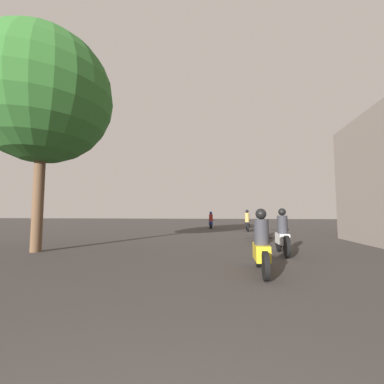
# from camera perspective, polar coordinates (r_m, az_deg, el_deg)

# --- Properties ---
(motorcycle_yellow) EXTENTS (0.60, 1.90, 1.43)m
(motorcycle_yellow) POSITION_cam_1_polar(r_m,az_deg,el_deg) (6.03, 15.14, -11.72)
(motorcycle_yellow) COLOR black
(motorcycle_yellow) RESTS_ON ground_plane
(motorcycle_white) EXTENTS (0.60, 1.96, 1.48)m
(motorcycle_white) POSITION_cam_1_polar(r_m,az_deg,el_deg) (8.89, 19.43, -9.15)
(motorcycle_white) COLOR black
(motorcycle_white) RESTS_ON ground_plane
(motorcycle_orange) EXTENTS (0.60, 2.03, 1.50)m
(motorcycle_orange) POSITION_cam_1_polar(r_m,az_deg,el_deg) (12.16, 14.84, -7.95)
(motorcycle_orange) COLOR black
(motorcycle_orange) RESTS_ON ground_plane
(motorcycle_silver) EXTENTS (0.60, 2.14, 1.57)m
(motorcycle_silver) POSITION_cam_1_polar(r_m,az_deg,el_deg) (14.93, 15.18, -7.21)
(motorcycle_silver) COLOR black
(motorcycle_silver) RESTS_ON ground_plane
(motorcycle_black) EXTENTS (0.60, 1.96, 1.58)m
(motorcycle_black) POSITION_cam_1_polar(r_m,az_deg,el_deg) (19.62, 12.16, -6.62)
(motorcycle_black) COLOR black
(motorcycle_black) RESTS_ON ground_plane
(motorcycle_blue) EXTENTS (0.60, 1.95, 1.47)m
(motorcycle_blue) POSITION_cam_1_polar(r_m,az_deg,el_deg) (22.28, 4.23, -6.58)
(motorcycle_blue) COLOR black
(motorcycle_blue) RESTS_ON ground_plane
(street_tree) EXTENTS (4.83, 4.83, 7.94)m
(street_tree) POSITION_cam_1_polar(r_m,az_deg,el_deg) (11.21, -30.17, 17.86)
(street_tree) COLOR brown
(street_tree) RESTS_ON ground_plane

